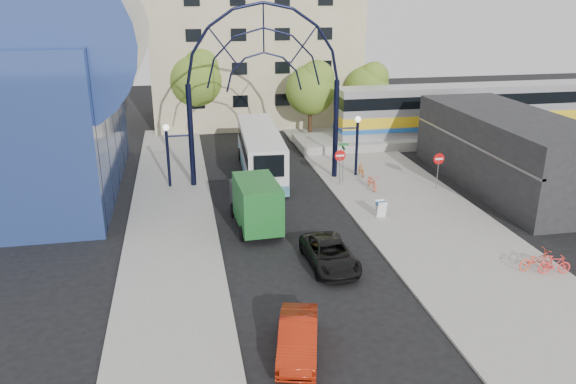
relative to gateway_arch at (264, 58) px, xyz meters
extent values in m
plane|color=black|center=(0.00, -14.00, -8.56)|extent=(120.00, 120.00, 0.00)
cube|color=gray|center=(8.00, -10.00, -8.50)|extent=(8.00, 56.00, 0.12)
cube|color=gray|center=(-6.50, -8.00, -8.50)|extent=(5.00, 50.00, 0.12)
cylinder|color=black|center=(-5.00, 0.00, -5.06)|extent=(0.36, 0.36, 7.00)
cylinder|color=black|center=(5.00, 0.00, -5.06)|extent=(0.36, 0.36, 7.00)
cylinder|color=black|center=(-6.60, 0.00, -6.56)|extent=(0.20, 0.20, 4.00)
cylinder|color=black|center=(6.60, 0.00, -6.56)|extent=(0.20, 0.20, 4.00)
sphere|color=white|center=(-6.60, 0.00, -4.36)|extent=(0.44, 0.44, 0.44)
sphere|color=white|center=(6.60, 0.00, -4.36)|extent=(0.44, 0.44, 0.44)
cylinder|color=slate|center=(4.80, -2.00, -7.34)|extent=(0.06, 0.06, 2.20)
cylinder|color=red|center=(4.80, -2.00, -6.34)|extent=(0.80, 0.04, 0.80)
cube|color=white|center=(4.80, -2.03, -6.34)|extent=(0.55, 0.02, 0.12)
cylinder|color=slate|center=(11.00, -4.00, -7.34)|extent=(0.06, 0.06, 2.20)
cylinder|color=red|center=(11.00, -4.00, -6.34)|extent=(0.76, 0.04, 0.76)
cube|color=white|center=(11.00, -4.03, -6.34)|extent=(0.55, 0.02, 0.12)
cylinder|color=slate|center=(5.20, -1.40, -7.04)|extent=(0.05, 0.05, 2.80)
cube|color=#146626|center=(5.20, -1.40, -5.74)|extent=(0.70, 0.03, 0.18)
cube|color=#146626|center=(5.20, -1.40, -5.99)|extent=(0.03, 0.70, 0.18)
cube|color=white|center=(5.60, -8.20, -7.94)|extent=(0.55, 0.26, 0.99)
cube|color=white|center=(5.60, -7.85, -7.94)|extent=(0.55, 0.26, 0.99)
cube|color=#1E59A5|center=(5.60, -8.02, -7.61)|extent=(0.55, 0.42, 0.14)
cylinder|color=navy|center=(-12.00, 1.00, 1.44)|extent=(9.00, 16.00, 9.00)
cube|color=black|center=(16.00, -4.00, -6.06)|extent=(6.00, 16.00, 5.00)
cube|color=tan|center=(2.00, 21.00, -1.56)|extent=(20.00, 12.00, 14.00)
cube|color=gray|center=(20.00, 8.00, -8.16)|extent=(32.00, 5.00, 0.80)
cube|color=#B7B7BC|center=(20.00, 8.00, -5.66)|extent=(25.00, 3.00, 4.20)
cube|color=gold|center=(20.00, 8.00, -6.26)|extent=(25.10, 3.05, 0.90)
cube|color=black|center=(20.00, 8.00, -4.66)|extent=(25.05, 3.05, 1.00)
cube|color=#1E59A5|center=(20.00, 8.00, -6.96)|extent=(25.10, 3.05, 0.35)
cylinder|color=#382314|center=(6.00, 12.00, -7.30)|extent=(0.36, 0.36, 2.52)
sphere|color=#446B1C|center=(6.00, 12.00, -4.22)|extent=(4.48, 4.48, 4.48)
sphere|color=#446B1C|center=(6.50, 11.70, -3.10)|extent=(3.08, 3.08, 3.08)
cylinder|color=#382314|center=(-4.00, 16.00, -7.12)|extent=(0.36, 0.36, 2.88)
sphere|color=#446B1C|center=(-4.00, 16.00, -3.60)|extent=(5.12, 5.12, 5.12)
sphere|color=#446B1C|center=(-3.50, 15.70, -2.32)|extent=(3.52, 3.52, 3.52)
cylinder|color=#382314|center=(12.00, 14.00, -7.39)|extent=(0.36, 0.36, 2.34)
sphere|color=#446B1C|center=(12.00, 14.00, -4.53)|extent=(4.16, 4.16, 4.16)
sphere|color=#446B1C|center=(12.50, 13.70, -3.49)|extent=(2.86, 2.86, 2.86)
cube|color=silver|center=(-0.05, 2.05, -6.78)|extent=(3.19, 11.80, 2.95)
cube|color=#5099B3|center=(-0.05, 2.05, -8.00)|extent=(3.22, 11.81, 0.71)
cube|color=black|center=(-0.05, 2.05, -6.17)|extent=(3.23, 11.57, 0.91)
cube|color=black|center=(-0.36, -3.85, -6.22)|extent=(1.92, 0.24, 1.42)
cube|color=black|center=(0.24, 7.84, -6.93)|extent=(2.44, 0.31, 1.63)
cylinder|color=black|center=(-1.13, 5.73, -8.07)|extent=(0.33, 0.99, 0.98)
cylinder|color=black|center=(1.40, 5.60, -8.07)|extent=(0.33, 0.99, 0.98)
cylinder|color=black|center=(-1.54, -2.20, -8.07)|extent=(0.33, 0.99, 0.98)
cylinder|color=black|center=(0.98, -2.33, -8.07)|extent=(0.33, 0.99, 0.98)
cube|color=black|center=(-1.90, -5.82, -7.57)|extent=(2.16, 2.24, 1.97)
cube|color=black|center=(-1.96, -4.75, -7.17)|extent=(1.79, 0.17, 0.89)
cube|color=#185C21|center=(-1.78, -8.50, -6.86)|extent=(2.34, 4.21, 2.50)
cylinder|color=black|center=(-2.92, -6.14, -8.13)|extent=(0.27, 0.87, 0.86)
cylinder|color=black|center=(-0.86, -6.04, -8.13)|extent=(0.27, 0.87, 0.86)
cylinder|color=black|center=(-2.75, -9.62, -8.13)|extent=(0.27, 0.87, 0.86)
cylinder|color=black|center=(-0.70, -9.52, -8.13)|extent=(0.27, 0.87, 0.86)
imported|color=black|center=(1.07, -13.34, -7.92)|extent=(2.28, 4.67, 1.28)
imported|color=maroon|center=(-1.90, -19.89, -7.89)|extent=(2.35, 4.25, 1.33)
imported|color=#F65631|center=(6.75, -3.16, -7.93)|extent=(0.76, 1.95, 1.01)
imported|color=orange|center=(6.90, -0.32, -7.96)|extent=(0.56, 1.62, 0.96)
imported|color=#E8492E|center=(10.57, -15.76, -7.94)|extent=(1.95, 0.87, 0.99)
imported|color=red|center=(11.15, -16.32, -7.97)|extent=(1.60, 0.68, 0.93)
camera|label=1|loc=(-5.63, -37.07, 4.07)|focal=35.00mm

